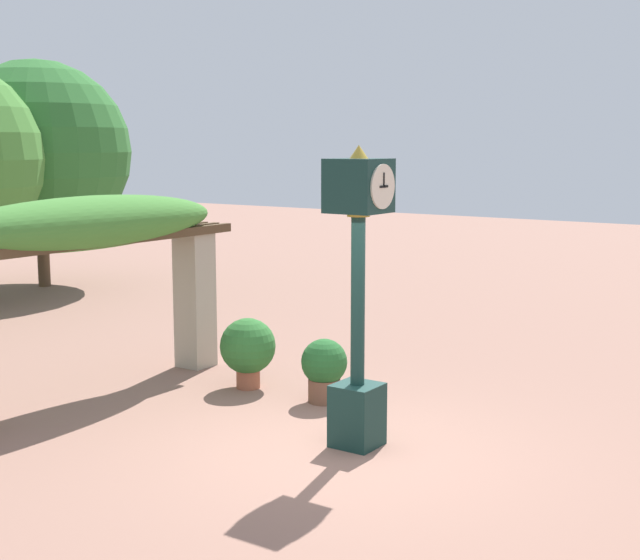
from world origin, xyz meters
The scene contains 5 objects.
ground_plane centered at (0.00, 0.00, 0.00)m, with size 60.00×60.00×0.00m, color #8E6656.
pedestal_clock centered at (0.29, -0.03, 1.76)m, with size 0.58×0.63×3.32m.
pergola centered at (0.00, 3.89, 2.05)m, with size 5.00×1.06×2.67m.
potted_plant_near_left centered at (1.49, 1.22, 0.46)m, with size 0.60×0.60×0.84m.
potted_plant_near_right centered at (1.46, 2.46, 0.56)m, with size 0.77×0.77×0.98m.
Camera 1 is at (-7.81, -5.08, 3.34)m, focal length 50.00 mm.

